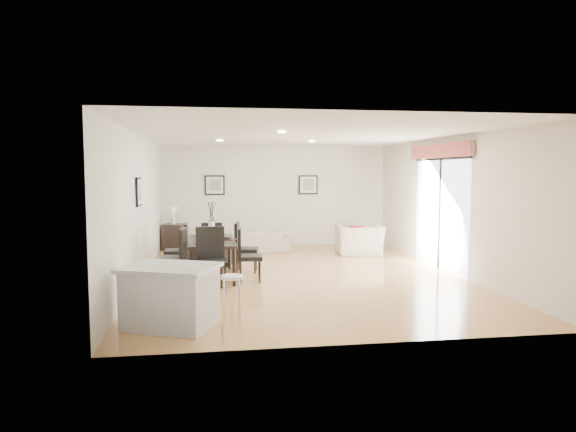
{
  "coord_description": "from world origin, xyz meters",
  "views": [
    {
      "loc": [
        -1.69,
        -9.65,
        2.02
      ],
      "look_at": [
        -0.18,
        0.4,
        1.13
      ],
      "focal_mm": 32.0,
      "sensor_mm": 36.0,
      "label": 1
    }
  ],
  "objects": [
    {
      "name": "ceiling",
      "position": [
        0.0,
        0.0,
        2.7
      ],
      "size": [
        6.0,
        8.0,
        0.02
      ],
      "primitive_type": "cube",
      "color": "white",
      "rests_on": "wall_back"
    },
    {
      "name": "courtyard",
      "position": [
        6.16,
        0.87,
        0.92
      ],
      "size": [
        6.0,
        6.0,
        2.0
      ],
      "color": "gray",
      "rests_on": "ground"
    },
    {
      "name": "cushion",
      "position": [
        1.76,
        2.23,
        0.55
      ],
      "size": [
        0.31,
        0.12,
        0.3
      ],
      "primitive_type": "cube",
      "rotation": [
        0.0,
        0.0,
        3.22
      ],
      "color": "#AE1624",
      "rests_on": "armchair"
    },
    {
      "name": "armchair",
      "position": [
        1.86,
        2.33,
        0.35
      ],
      "size": [
        1.16,
        1.04,
        0.71
      ],
      "primitive_type": "imported",
      "rotation": [
        0.0,
        0.0,
        3.05
      ],
      "color": "silver",
      "rests_on": "ground"
    },
    {
      "name": "vase",
      "position": [
        -1.69,
        0.07,
        1.05
      ],
      "size": [
        0.79,
        1.3,
        0.73
      ],
      "color": "white",
      "rests_on": "dining_table"
    },
    {
      "name": "wall_right",
      "position": [
        3.0,
        0.0,
        1.35
      ],
      "size": [
        0.04,
        8.0,
        2.7
      ],
      "primitive_type": "cube",
      "color": "silver",
      "rests_on": "ground"
    },
    {
      "name": "dining_table",
      "position": [
        -1.69,
        0.07,
        0.65
      ],
      "size": [
        0.89,
        1.74,
        0.72
      ],
      "rotation": [
        0.0,
        0.0,
        0.01
      ],
      "color": "black",
      "rests_on": "ground"
    },
    {
      "name": "wall_front",
      "position": [
        0.0,
        -4.0,
        1.35
      ],
      "size": [
        6.0,
        0.04,
        2.7
      ],
      "primitive_type": "cube",
      "color": "silver",
      "rests_on": "ground"
    },
    {
      "name": "dining_chair_wnear",
      "position": [
        -2.3,
        -0.37,
        0.56
      ],
      "size": [
        0.52,
        0.52,
        1.0
      ],
      "rotation": [
        0.0,
        0.0,
        -1.75
      ],
      "color": "black",
      "rests_on": "ground"
    },
    {
      "name": "sofa",
      "position": [
        -0.75,
        2.96,
        0.28
      ],
      "size": [
        2.03,
        1.33,
        0.55
      ],
      "primitive_type": "imported",
      "rotation": [
        0.0,
        0.0,
        3.48
      ],
      "color": "gray",
      "rests_on": "ground"
    },
    {
      "name": "side_table",
      "position": [
        -2.66,
        3.66,
        0.34
      ],
      "size": [
        0.61,
        0.61,
        0.67
      ],
      "primitive_type": "cube",
      "rotation": [
        0.0,
        0.0,
        -0.25
      ],
      "color": "black",
      "rests_on": "ground"
    },
    {
      "name": "coffee_table",
      "position": [
        -1.74,
        1.56,
        0.22
      ],
      "size": [
        1.28,
        1.04,
        0.44
      ],
      "primitive_type": "cube",
      "rotation": [
        0.0,
        0.0,
        0.39
      ],
      "color": "black",
      "rests_on": "ground"
    },
    {
      "name": "table_lamp",
      "position": [
        -2.66,
        3.66,
        0.95
      ],
      "size": [
        0.23,
        0.23,
        0.43
      ],
      "color": "white",
      "rests_on": "side_table"
    },
    {
      "name": "ground",
      "position": [
        0.0,
        0.0,
        0.0
      ],
      "size": [
        8.0,
        8.0,
        0.0
      ],
      "primitive_type": "plane",
      "color": "tan",
      "rests_on": "ground"
    },
    {
      "name": "dining_chair_wfar",
      "position": [
        -2.3,
        0.51,
        0.55
      ],
      "size": [
        0.46,
        0.46,
        0.99
      ],
      "rotation": [
        0.0,
        0.0,
        -1.54
      ],
      "color": "black",
      "rests_on": "ground"
    },
    {
      "name": "kitchen_island",
      "position": [
        -2.23,
        -2.98,
        0.41
      ],
      "size": [
        1.39,
        1.25,
        0.8
      ],
      "rotation": [
        0.0,
        0.0,
        -0.39
      ],
      "color": "silver",
      "rests_on": "ground"
    },
    {
      "name": "sliding_door",
      "position": [
        2.96,
        0.3,
        1.66
      ],
      "size": [
        0.12,
        2.7,
        2.57
      ],
      "color": "white",
      "rests_on": "wall_right"
    },
    {
      "name": "framed_print_left_wall",
      "position": [
        -2.97,
        -0.2,
        1.65
      ],
      "size": [
        0.04,
        0.52,
        0.52
      ],
      "rotation": [
        0.0,
        0.0,
        1.57
      ],
      "color": "black",
      "rests_on": "wall_left"
    },
    {
      "name": "dining_chair_head",
      "position": [
        -1.71,
        -0.99,
        0.6
      ],
      "size": [
        0.54,
        0.54,
        1.08
      ],
      "rotation": [
        0.0,
        0.0,
        0.13
      ],
      "color": "black",
      "rests_on": "ground"
    },
    {
      "name": "framed_print_back_right",
      "position": [
        0.9,
        3.97,
        1.65
      ],
      "size": [
        0.52,
        0.04,
        0.52
      ],
      "color": "black",
      "rests_on": "wall_back"
    },
    {
      "name": "wall_left",
      "position": [
        -3.0,
        0.0,
        1.35
      ],
      "size": [
        0.04,
        8.0,
        2.7
      ],
      "primitive_type": "cube",
      "color": "silver",
      "rests_on": "ground"
    },
    {
      "name": "dining_chair_enear",
      "position": [
        -1.09,
        -0.35,
        0.55
      ],
      "size": [
        0.46,
        0.46,
        0.98
      ],
      "rotation": [
        0.0,
        0.0,
        1.52
      ],
      "color": "black",
      "rests_on": "ground"
    },
    {
      "name": "courtyard_plant_b",
      "position": [
        5.58,
        0.64,
        0.32
      ],
      "size": [
        0.44,
        0.44,
        0.65
      ],
      "primitive_type": "imported",
      "rotation": [
        0.0,
        0.0,
        0.23
      ],
      "color": "#3C5D27",
      "rests_on": "ground"
    },
    {
      "name": "framed_print_back_left",
      "position": [
        -1.6,
        3.97,
        1.65
      ],
      "size": [
        0.52,
        0.04,
        0.52
      ],
      "color": "black",
      "rests_on": "wall_back"
    },
    {
      "name": "dining_chair_efar",
      "position": [
        -1.09,
        0.52,
        0.55
      ],
      "size": [
        0.51,
        0.51,
        0.99
      ],
      "rotation": [
        0.0,
        0.0,
        1.4
      ],
      "color": "black",
      "rests_on": "ground"
    },
    {
      "name": "bar_stool",
      "position": [
        -1.44,
        -2.98,
        0.56
      ],
      "size": [
        0.3,
        0.3,
        0.65
      ],
      "color": "white",
      "rests_on": "ground"
    },
    {
      "name": "dining_chair_foot",
      "position": [
        -1.69,
        1.14,
        0.53
      ],
      "size": [
        0.43,
        0.43,
        0.95
      ],
      "rotation": [
        0.0,
        0.0,
        3.16
      ],
      "color": "black",
      "rests_on": "ground"
    },
    {
      "name": "wall_back",
      "position": [
        0.0,
        4.0,
        1.35
      ],
      "size": [
        6.0,
        0.04,
        2.7
      ],
      "primitive_type": "cube",
      "color": "silver",
      "rests_on": "ground"
    }
  ]
}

